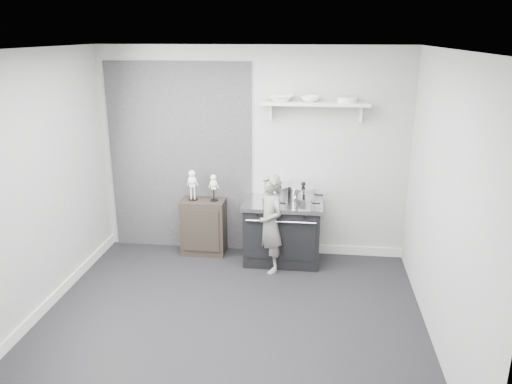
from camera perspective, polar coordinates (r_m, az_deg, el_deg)
ground at (r=5.34m, az=-3.03°, el=-14.42°), size 4.00×4.00×0.00m
room_shell at (r=4.83m, az=-4.08°, el=3.32°), size 4.02×3.62×2.71m
wall_shelf at (r=6.17m, az=6.83°, el=9.92°), size 1.30×0.26×0.24m
stove at (r=6.41m, az=3.02°, el=-4.57°), size 1.00×0.63×0.80m
side_cabinet at (r=6.69m, az=-6.00°, el=-3.95°), size 0.57×0.33×0.75m
child at (r=6.09m, az=1.60°, el=-3.64°), size 0.50×0.54×1.23m
pot_back_left at (r=6.38m, az=2.71°, el=0.03°), size 0.38×0.29×0.24m
pot_back_right at (r=6.30m, az=5.41°, el=-0.20°), size 0.42×0.33×0.26m
pot_front_right at (r=6.09m, az=5.45°, el=-1.19°), size 0.32×0.23×0.17m
pot_front_center at (r=6.09m, az=1.69°, el=-1.17°), size 0.29×0.20×0.16m
skeleton_full at (r=6.52m, az=-7.28°, el=1.05°), size 0.13×0.08×0.46m
skeleton_torso at (r=6.47m, az=-4.87°, el=0.71°), size 0.11×0.07×0.40m
bowl_large at (r=6.17m, az=2.86°, el=10.68°), size 0.31×0.31×0.08m
bowl_small at (r=6.16m, az=6.18°, el=10.55°), size 0.22×0.22×0.07m
plate_stack at (r=6.17m, az=10.38°, el=10.33°), size 0.24×0.24×0.06m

